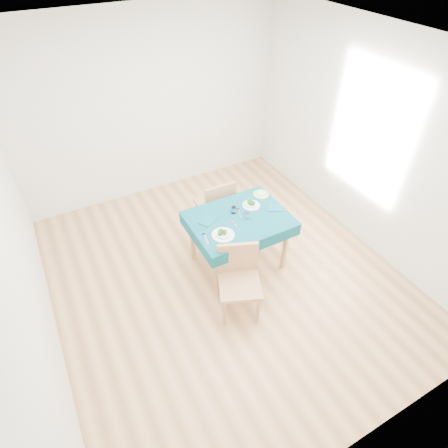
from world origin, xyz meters
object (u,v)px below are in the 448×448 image
table (238,241)px  side_plate (261,194)px  chair_near (240,277)px  chair_far (214,196)px  bowl_near (223,233)px  bowl_far (251,204)px

table → side_plate: 0.67m
chair_near → chair_far: size_ratio=1.01×
table → bowl_near: bowl_near is taller
table → chair_far: 0.79m
bowl_far → side_plate: (0.23, 0.14, -0.03)m
table → side_plate: bearing=29.6°
bowl_near → side_plate: 0.91m
chair_near → bowl_far: chair_near is taller
chair_far → bowl_far: (0.19, -0.64, 0.24)m
chair_far → bowl_near: size_ratio=4.33×
chair_far → side_plate: (0.42, -0.50, 0.21)m
table → chair_near: bearing=-119.1°
bowl_far → side_plate: bowl_far is taller
chair_far → side_plate: size_ratio=5.65×
table → chair_near: size_ratio=1.03×
table → bowl_near: size_ratio=4.51×
bowl_near → chair_near: bearing=-96.2°
chair_far → bowl_far: 0.71m
table → bowl_near: 0.55m
bowl_far → table: bearing=-151.5°
side_plate → bowl_far: bearing=-149.3°
side_plate → bowl_near: bearing=-150.2°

